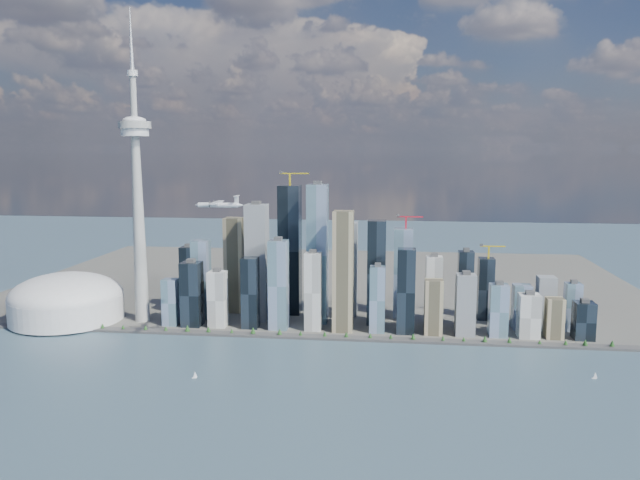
# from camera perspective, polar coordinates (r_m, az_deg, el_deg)

# --- Properties ---
(ground) EXTENTS (4000.00, 4000.00, 0.00)m
(ground) POSITION_cam_1_polar(r_m,az_deg,el_deg) (826.29, -4.53, -14.01)
(ground) COLOR #2D434F
(ground) RESTS_ON ground
(seawall) EXTENTS (1100.00, 22.00, 4.00)m
(seawall) POSITION_cam_1_polar(r_m,az_deg,el_deg) (1057.56, -1.84, -8.82)
(seawall) COLOR #383838
(seawall) RESTS_ON ground
(land) EXTENTS (1400.00, 900.00, 3.00)m
(land) POSITION_cam_1_polar(r_m,az_deg,el_deg) (1490.04, 0.78, -3.77)
(land) COLOR #4C4C47
(land) RESTS_ON ground
(shoreline_trees) EXTENTS (960.53, 7.20, 8.80)m
(shoreline_trees) POSITION_cam_1_polar(r_m,az_deg,el_deg) (1055.59, -1.84, -8.46)
(shoreline_trees) COLOR #3F2D1E
(shoreline_trees) RESTS_ON seawall
(skyscraper_cluster) EXTENTS (736.00, 142.00, 269.73)m
(skyscraper_cluster) POSITION_cam_1_polar(r_m,az_deg,el_deg) (1113.68, 1.86, -3.58)
(skyscraper_cluster) COLOR black
(skyscraper_cluster) RESTS_ON land
(needle_tower) EXTENTS (56.00, 56.00, 550.50)m
(needle_tower) POSITION_cam_1_polar(r_m,az_deg,el_deg) (1154.62, -16.35, 4.13)
(needle_tower) COLOR #9B9B96
(needle_tower) RESTS_ON land
(dome_stadium) EXTENTS (200.00, 200.00, 86.00)m
(dome_stadium) POSITION_cam_1_polar(r_m,az_deg,el_deg) (1236.06, -22.16, -5.12)
(dome_stadium) COLOR white
(dome_stadium) RESTS_ON land
(airplane) EXTENTS (72.72, 64.23, 17.76)m
(airplane) POSITION_cam_1_polar(r_m,az_deg,el_deg) (941.18, -9.25, 3.24)
(airplane) COLOR silver
(airplane) RESTS_ON ground
(sailboat_west) EXTENTS (7.37, 4.30, 10.45)m
(sailboat_west) POSITION_cam_1_polar(r_m,az_deg,el_deg) (897.39, -11.38, -12.07)
(sailboat_west) COLOR white
(sailboat_west) RESTS_ON ground
(sailboat_east) EXTENTS (7.30, 1.98, 10.19)m
(sailboat_east) POSITION_cam_1_polar(r_m,az_deg,el_deg) (956.71, 23.84, -11.34)
(sailboat_east) COLOR white
(sailboat_east) RESTS_ON ground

